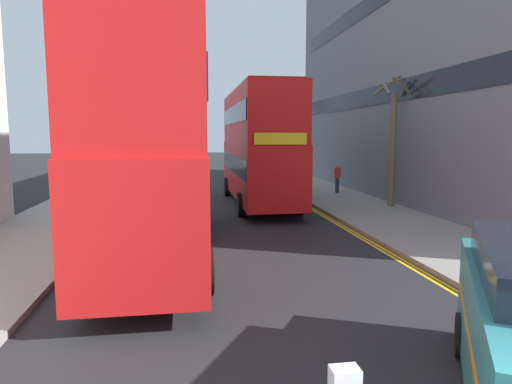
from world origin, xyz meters
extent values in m
cube|color=gray|center=(6.50, 16.00, 0.07)|extent=(4.00, 80.00, 0.14)
cube|color=gray|center=(-6.50, 16.00, 0.07)|extent=(4.00, 80.00, 0.14)
cube|color=yellow|center=(4.40, 14.00, 0.00)|extent=(0.10, 56.00, 0.01)
cube|color=yellow|center=(4.24, 14.00, 0.00)|extent=(0.10, 56.00, 0.01)
cube|color=red|center=(-2.33, 11.12, 1.74)|extent=(2.51, 10.80, 2.60)
cube|color=red|center=(-2.33, 11.12, 4.29)|extent=(2.46, 10.59, 2.50)
cube|color=black|center=(-2.33, 11.12, 2.04)|extent=(2.54, 10.37, 0.84)
cube|color=black|center=(-2.33, 11.12, 4.39)|extent=(2.53, 10.15, 0.80)
cube|color=yellow|center=(-2.33, 16.50, 3.29)|extent=(2.00, 0.06, 0.44)
cube|color=maroon|center=(-2.33, 11.12, 5.59)|extent=(2.26, 9.72, 0.10)
cylinder|color=black|center=(-3.58, 14.46, 0.52)|extent=(0.30, 1.04, 1.04)
cylinder|color=black|center=(-1.08, 14.46, 0.52)|extent=(0.30, 1.04, 1.04)
cylinder|color=black|center=(-3.59, 7.77, 0.52)|extent=(0.30, 1.04, 1.04)
cylinder|color=black|center=(-1.09, 7.77, 0.52)|extent=(0.30, 1.04, 1.04)
cube|color=red|center=(2.05, 20.29, 1.74)|extent=(2.53, 10.81, 2.60)
cube|color=red|center=(2.05, 20.29, 4.29)|extent=(2.48, 10.59, 2.50)
cube|color=black|center=(2.05, 20.29, 2.04)|extent=(2.56, 10.38, 0.84)
cube|color=black|center=(2.05, 20.29, 4.39)|extent=(2.55, 10.16, 0.80)
cube|color=yellow|center=(2.03, 14.91, 3.29)|extent=(2.00, 0.07, 0.44)
cube|color=maroon|center=(2.05, 20.29, 5.59)|extent=(2.28, 9.73, 0.10)
cylinder|color=black|center=(3.29, 16.94, 0.52)|extent=(0.30, 1.04, 1.04)
cylinder|color=black|center=(0.79, 16.94, 0.52)|extent=(0.30, 1.04, 1.04)
cylinder|color=black|center=(3.31, 23.63, 0.52)|extent=(0.30, 1.04, 1.04)
cylinder|color=black|center=(0.81, 23.64, 0.52)|extent=(0.30, 1.04, 1.04)
cylinder|color=black|center=(2.72, 4.40, 0.34)|extent=(0.53, 0.70, 0.68)
cylinder|color=#2D2D38|center=(7.10, 23.06, 0.56)|extent=(0.22, 0.22, 0.85)
cube|color=red|center=(7.10, 23.06, 1.27)|extent=(0.34, 0.22, 0.56)
sphere|color=tan|center=(7.10, 23.06, 1.66)|extent=(0.20, 0.20, 0.20)
cylinder|color=#6B6047|center=(7.89, 17.84, 2.69)|extent=(0.29, 0.29, 5.10)
cylinder|color=#6B6047|center=(8.32, 17.77, 5.54)|extent=(0.26, 0.93, 0.70)
cylinder|color=#6B6047|center=(7.84, 18.54, 5.73)|extent=(1.46, 0.23, 1.07)
cylinder|color=#6B6047|center=(7.49, 17.84, 5.52)|extent=(0.14, 0.86, 0.65)
cylinder|color=#6B6047|center=(7.97, 17.34, 5.59)|extent=(1.07, 0.28, 0.79)
cylinder|color=#6B6047|center=(5.70, 27.69, 2.26)|extent=(0.33, 0.33, 4.24)
cylinder|color=#6B6047|center=(6.49, 27.76, 4.93)|extent=(0.27, 1.63, 1.19)
cylinder|color=#6B6047|center=(5.60, 28.39, 4.87)|extent=(1.47, 0.33, 1.08)
cylinder|color=#6B6047|center=(4.98, 27.75, 4.89)|extent=(0.26, 1.50, 1.10)
cylinder|color=#6B6047|center=(5.73, 27.18, 4.73)|extent=(1.07, 0.17, 0.80)
cylinder|color=#6B6047|center=(6.16, 39.28, 2.94)|extent=(0.34, 0.34, 5.61)
cylinder|color=#6B6047|center=(6.64, 39.15, 6.10)|extent=(0.38, 1.05, 0.79)
cylinder|color=#6B6047|center=(6.29, 39.95, 6.23)|extent=(1.41, 0.39, 1.04)
cylinder|color=#6B6047|center=(5.70, 39.83, 6.25)|extent=(1.22, 1.04, 1.09)
cylinder|color=#6B6047|center=(5.78, 38.97, 6.09)|extent=(0.74, 0.87, 0.76)
cylinder|color=#6B6047|center=(6.48, 38.68, 6.22)|extent=(1.29, 0.77, 1.03)
cube|color=slate|center=(13.50, 21.69, 7.25)|extent=(10.00, 28.00, 14.49)
cube|color=black|center=(8.48, 21.69, 10.43)|extent=(0.04, 24.64, 1.00)
cube|color=black|center=(8.48, 21.69, 5.51)|extent=(0.04, 24.64, 1.00)
camera|label=1|loc=(-1.46, -1.66, 3.41)|focal=31.61mm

